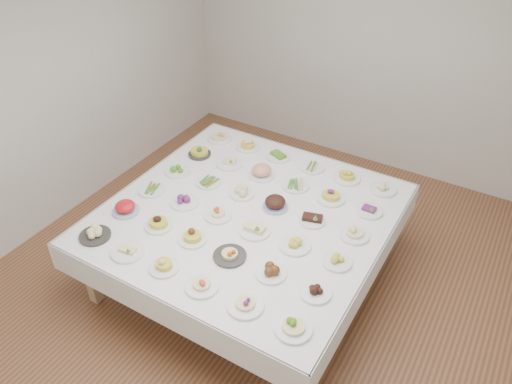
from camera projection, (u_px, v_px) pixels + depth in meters
The scene contains 38 objects.
room_envelope at pixel (277, 108), 3.73m from camera, with size 5.02×5.02×2.81m.
display_table at pixel (247, 218), 4.48m from camera, with size 2.41×2.41×0.75m.
dish_0 at pixel (94, 232), 4.15m from camera, with size 0.26×0.26×0.12m.
dish_1 at pixel (128, 249), 4.00m from camera, with size 0.27×0.27×0.10m.
dish_2 at pixel (164, 264), 3.85m from camera, with size 0.23×0.23×0.12m.
dish_3 at pixel (202, 282), 3.69m from camera, with size 0.25×0.25×0.12m.
dish_4 at pixel (245, 302), 3.55m from camera, with size 0.27×0.27×0.12m.
dish_5 at pixel (294, 324), 3.38m from camera, with size 0.26×0.26×0.14m.
dish_6 at pixel (125, 207), 4.41m from camera, with size 0.24×0.24×0.13m.
dish_7 at pixel (158, 221), 4.25m from camera, with size 0.24×0.24×0.14m.
dish_8 at pixel (192, 235), 4.11m from camera, with size 0.23×0.23×0.14m.
dish_9 at pixel (230, 252), 3.95m from camera, with size 0.26×0.26×0.13m.
dish_10 at pixel (271, 270), 3.80m from camera, with size 0.24×0.24×0.11m.
dish_11 at pixel (316, 290), 3.65m from camera, with size 0.24×0.24×0.10m.
dish_12 at pixel (152, 189), 4.69m from camera, with size 0.25×0.25×0.06m.
dish_13 at pixel (184, 199), 4.52m from camera, with size 0.26×0.26×0.11m.
dish_14 at pixel (218, 212), 4.37m from camera, with size 0.24×0.24×0.12m.
dish_15 at pixel (255, 227), 4.20m from camera, with size 0.26×0.26×0.12m.
dish_16 at pixel (295, 242), 4.06m from camera, with size 0.26×0.26×0.11m.
dish_17 at pixel (337, 259), 3.91m from camera, with size 0.23×0.23×0.10m.
dish_18 at pixel (178, 168), 4.93m from camera, with size 0.25×0.25×0.11m.
dish_19 at pixel (209, 181), 4.79m from camera, with size 0.24×0.24×0.05m.
dish_20 at pixel (242, 191), 4.63m from camera, with size 0.23×0.23×0.10m.
dish_21 at pixel (275, 202), 4.46m from camera, with size 0.24×0.24×0.14m.
dish_22 at pixel (312, 217), 4.32m from camera, with size 0.23×0.23×0.11m.
dish_23 at pixel (355, 231), 4.15m from camera, with size 0.25×0.25×0.13m.
dish_24 at pixel (199, 150), 5.17m from camera, with size 0.24×0.23×0.14m.
dish_25 at pixel (230, 162), 5.04m from camera, with size 0.27×0.27×0.10m.
dish_26 at pixel (262, 170), 4.86m from camera, with size 0.28×0.28×0.16m.
dish_27 at pixel (296, 185), 4.74m from camera, with size 0.27×0.25×0.06m.
dish_28 at pixel (331, 194), 4.56m from camera, with size 0.26×0.26×0.14m.
dish_29 at pixel (369, 209), 4.43m from camera, with size 0.25×0.25×0.10m.
dish_30 at pixel (220, 134), 5.42m from camera, with size 0.27×0.27×0.14m.
dish_31 at pixel (248, 143), 5.28m from camera, with size 0.25×0.24×0.15m.
dish_32 at pixel (278, 154), 5.14m from camera, with size 0.25×0.25×0.11m.
dish_33 at pixel (312, 167), 4.99m from camera, with size 0.24×0.24×0.06m.
dish_34 at pixel (347, 174), 4.82m from camera, with size 0.26×0.26×0.14m.
dish_35 at pixel (383, 187), 4.69m from camera, with size 0.25×0.25×0.10m.
Camera 1 is at (1.59, -2.97, 3.54)m, focal length 35.00 mm.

